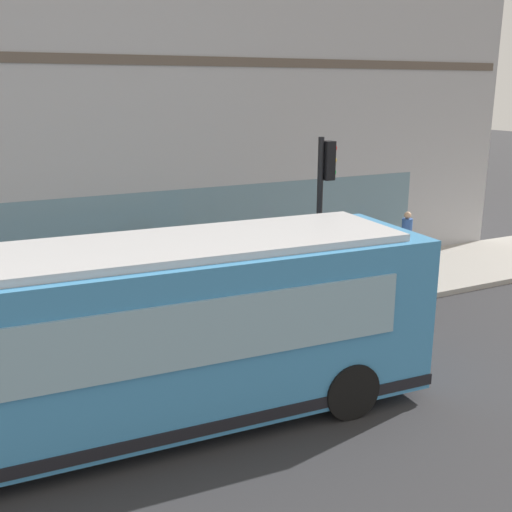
% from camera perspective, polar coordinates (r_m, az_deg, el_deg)
% --- Properties ---
extents(ground, '(120.00, 120.00, 0.00)m').
position_cam_1_polar(ground, '(11.72, 3.32, -12.09)').
color(ground, '#2D2D30').
extents(sidewalk_curb, '(3.72, 40.00, 0.15)m').
position_cam_1_polar(sidewalk_curb, '(15.38, -5.02, -4.93)').
color(sidewalk_curb, '#9E9991').
rests_on(sidewalk_curb, ground).
extents(building_corner, '(7.65, 22.79, 11.03)m').
position_cam_1_polar(building_corner, '(19.80, -11.74, 15.41)').
color(building_corner, '#A8A8AD').
rests_on(building_corner, ground).
extents(city_bus_nearside, '(3.12, 10.17, 3.07)m').
position_cam_1_polar(city_bus_nearside, '(10.01, -11.68, -7.57)').
color(city_bus_nearside, '#3F8CC6').
rests_on(city_bus_nearside, ground).
extents(traffic_light_near_corner, '(0.32, 0.49, 4.18)m').
position_cam_1_polar(traffic_light_near_corner, '(14.52, 6.38, 6.01)').
color(traffic_light_near_corner, black).
rests_on(traffic_light_near_corner, sidewalk_curb).
extents(fire_hydrant, '(0.35, 0.35, 0.74)m').
position_cam_1_polar(fire_hydrant, '(18.48, 7.78, -0.08)').
color(fire_hydrant, red).
rests_on(fire_hydrant, sidewalk_curb).
extents(pedestrian_by_light_pole, '(0.32, 0.32, 1.65)m').
position_cam_1_polar(pedestrian_by_light_pole, '(19.15, 13.86, 1.97)').
color(pedestrian_by_light_pole, '#99994C').
rests_on(pedestrian_by_light_pole, sidewalk_curb).
extents(pedestrian_near_building_entrance, '(0.32, 0.32, 1.58)m').
position_cam_1_polar(pedestrian_near_building_entrance, '(16.11, 11.10, -0.57)').
color(pedestrian_near_building_entrance, '#3359A5').
rests_on(pedestrian_near_building_entrance, sidewalk_curb).
extents(newspaper_vending_box, '(0.44, 0.42, 0.90)m').
position_cam_1_polar(newspaper_vending_box, '(15.05, -7.63, -3.33)').
color(newspaper_vending_box, '#197233').
rests_on(newspaper_vending_box, sidewalk_curb).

